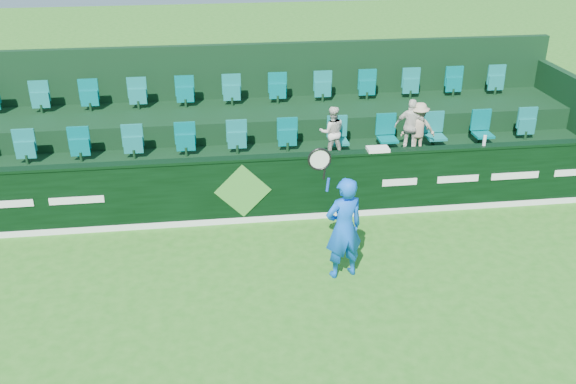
{
  "coord_description": "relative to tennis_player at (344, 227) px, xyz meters",
  "views": [
    {
      "loc": [
        -0.58,
        -7.22,
        6.0
      ],
      "look_at": [
        0.73,
        2.8,
        1.15
      ],
      "focal_mm": 40.0,
      "sensor_mm": 36.0,
      "label": 1
    }
  ],
  "objects": [
    {
      "name": "drinks_bottle",
      "position": [
        3.27,
        2.17,
        0.54
      ],
      "size": [
        0.07,
        0.07,
        0.21
      ],
      "primitive_type": "cylinder",
      "color": "silver",
      "rests_on": "sponsor_hoarding"
    },
    {
      "name": "stand_rear",
      "position": [
        -1.53,
        5.61,
        0.3
      ],
      "size": [
        16.0,
        4.1,
        2.6
      ],
      "color": "black",
      "rests_on": "ground"
    },
    {
      "name": "towel",
      "position": [
        1.12,
        2.17,
        0.47
      ],
      "size": [
        0.42,
        0.27,
        0.06
      ],
      "primitive_type": "cube",
      "color": "white",
      "rests_on": "sponsor_hoarding"
    },
    {
      "name": "stand_tier_back",
      "position": [
        -1.53,
        5.17,
        -0.27
      ],
      "size": [
        16.0,
        1.8,
        1.3
      ],
      "primitive_type": "cube",
      "color": "black",
      "rests_on": "ground"
    },
    {
      "name": "stand_tier_front",
      "position": [
        -1.53,
        3.27,
        -0.52
      ],
      "size": [
        16.0,
        2.0,
        0.8
      ],
      "primitive_type": "cube",
      "color": "black",
      "rests_on": "ground"
    },
    {
      "name": "spectator_middle",
      "position": [
        2.14,
        3.29,
        0.48
      ],
      "size": [
        0.76,
        0.52,
        1.19
      ],
      "primitive_type": "imported",
      "rotation": [
        0.0,
        0.0,
        2.77
      ],
      "color": "silver",
      "rests_on": "stand_tier_front"
    },
    {
      "name": "seat_row_back",
      "position": [
        -1.53,
        5.47,
        0.68
      ],
      "size": [
        13.5,
        0.5,
        0.6
      ],
      "primitive_type": "cube",
      "color": "#11726F",
      "rests_on": "stand_tier_back"
    },
    {
      "name": "tennis_player",
      "position": [
        0.0,
        0.0,
        0.0
      ],
      "size": [
        1.03,
        0.58,
        2.4
      ],
      "color": "blue",
      "rests_on": "ground"
    },
    {
      "name": "sponsor_hoarding",
      "position": [
        -1.52,
        2.17,
        -0.24
      ],
      "size": [
        16.0,
        0.25,
        1.35
      ],
      "color": "black",
      "rests_on": "ground"
    },
    {
      "name": "seat_row_front",
      "position": [
        -1.53,
        3.67,
        0.18
      ],
      "size": [
        13.5,
        0.5,
        0.6
      ],
      "primitive_type": "cube",
      "color": "#11726F",
      "rests_on": "stand_tier_front"
    },
    {
      "name": "spectator_left",
      "position": [
        0.43,
        3.29,
        0.44
      ],
      "size": [
        0.55,
        0.44,
        1.11
      ],
      "primitive_type": "imported",
      "rotation": [
        0.0,
        0.0,
        3.11
      ],
      "color": "silver",
      "rests_on": "stand_tier_front"
    },
    {
      "name": "ground",
      "position": [
        -1.53,
        -1.83,
        -0.92
      ],
      "size": [
        60.0,
        60.0,
        0.0
      ],
      "primitive_type": "plane",
      "color": "#266D1A",
      "rests_on": "ground"
    },
    {
      "name": "spectator_right",
      "position": [
        2.29,
        3.29,
        0.44
      ],
      "size": [
        0.77,
        0.5,
        1.12
      ],
      "primitive_type": "imported",
      "rotation": [
        0.0,
        0.0,
        3.01
      ],
      "color": "tan",
      "rests_on": "stand_tier_front"
    }
  ]
}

